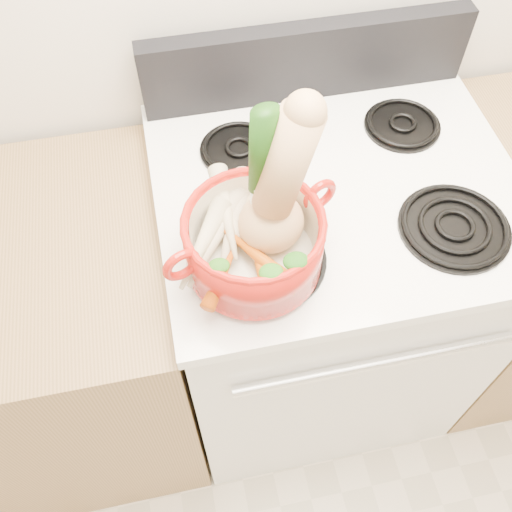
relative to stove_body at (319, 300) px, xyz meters
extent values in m
cube|color=silver|center=(0.00, 0.00, 0.00)|extent=(0.76, 0.65, 0.92)
cube|color=white|center=(0.00, 0.00, 0.47)|extent=(0.78, 0.67, 0.03)
cube|color=black|center=(0.00, 0.30, 0.58)|extent=(0.76, 0.05, 0.18)
cylinder|color=silver|center=(0.00, -0.34, 0.32)|extent=(0.60, 0.02, 0.02)
cylinder|color=black|center=(-0.19, -0.16, 0.50)|extent=(0.22, 0.22, 0.02)
cylinder|color=black|center=(0.19, -0.16, 0.50)|extent=(0.22, 0.22, 0.02)
cylinder|color=black|center=(-0.19, 0.14, 0.50)|extent=(0.17, 0.17, 0.02)
cylinder|color=black|center=(0.19, 0.14, 0.50)|extent=(0.17, 0.17, 0.02)
cylinder|color=#AE170E|center=(-0.22, -0.17, 0.57)|extent=(0.32, 0.32, 0.12)
torus|color=#AE170E|center=(-0.35, -0.22, 0.61)|extent=(0.07, 0.04, 0.07)
torus|color=#AE170E|center=(-0.09, -0.12, 0.61)|extent=(0.07, 0.04, 0.07)
cylinder|color=white|center=(-0.20, -0.12, 0.69)|extent=(0.06, 0.08, 0.32)
ellipsoid|color=tan|center=(-0.18, -0.08, 0.56)|extent=(0.11, 0.09, 0.05)
cone|color=beige|center=(-0.25, -0.12, 0.56)|extent=(0.14, 0.25, 0.07)
cone|color=beige|center=(-0.29, -0.14, 0.56)|extent=(0.16, 0.20, 0.06)
cone|color=beige|center=(-0.24, -0.14, 0.57)|extent=(0.12, 0.18, 0.05)
cone|color=#EDE6C1|center=(-0.31, -0.15, 0.57)|extent=(0.14, 0.18, 0.06)
cone|color=beige|center=(-0.26, -0.10, 0.58)|extent=(0.04, 0.20, 0.06)
cone|color=#D25D0A|center=(-0.22, -0.20, 0.55)|extent=(0.04, 0.16, 0.04)
cone|color=#C8540A|center=(-0.29, -0.22, 0.56)|extent=(0.09, 0.13, 0.04)
cone|color=#C65109|center=(-0.21, -0.20, 0.56)|extent=(0.13, 0.17, 0.05)
camera|label=1|loc=(-0.34, -0.75, 1.40)|focal=40.00mm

